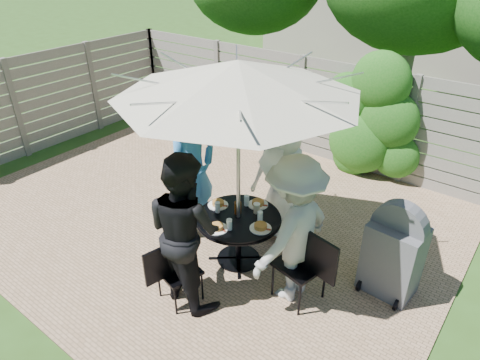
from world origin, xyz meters
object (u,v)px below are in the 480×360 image
Objects in this scene: person_right at (294,231)px; glass_right at (260,217)px; person_left at (193,173)px; bbq_grill at (394,253)px; plate_front at (217,228)px; umbrella at (238,78)px; bicycle at (218,112)px; patio_table at (238,230)px; chair_front at (179,283)px; chair_left at (189,215)px; glass_back at (247,200)px; person_back at (282,177)px; chair_right at (300,278)px; person_front at (185,230)px; plate_left at (218,204)px; syrup_jug at (238,208)px; chair_back at (286,212)px; plate_back at (258,203)px; glass_left at (217,207)px; glass_front at (229,224)px; coffee_cup at (257,209)px; plate_right at (261,227)px.

person_right is 12.71× the size of glass_right.
person_left is 2.64m from bbq_grill.
person_left is at bearing 150.21° from plate_front.
umbrella is 1.45× the size of bicycle.
chair_front reaches higher than patio_table.
glass_back is at bearing 18.32° from chair_left.
patio_table is 0.93m from person_back.
person_right is 12.71× the size of glass_back.
person_back is at bearing -35.20° from chair_right.
person_back is 0.79m from glass_right.
glass_back is at bearing -84.50° from person_front.
chair_front is at bearing -96.45° from umbrella.
plate_left is 0.31m from syrup_jug.
chair_back is 6.70× the size of glass_back.
chair_back is 3.48m from bicycle.
plate_back is at bearing 83.66° from patio_table.
chair_front reaches higher than glass_back.
chair_back reaches higher than glass_left.
umbrella is at bearing -74.34° from glass_back.
person_left is at bearing -162.90° from plate_back.
patio_table is 0.94m from person_front.
person_front is at bearing -136.53° from bbq_grill.
chair_back is 1.20m from glass_left.
person_back is (0.09, 0.82, 0.43)m from patio_table.
chair_front is (-0.22, -1.92, -0.03)m from chair_back.
patio_table is 0.98m from chair_right.
person_back is 1.67m from bbq_grill.
glass_front is 1.89m from bbq_grill.
person_front is 1.11m from glass_back.
person_back is 0.93× the size of person_left.
bbq_grill is (2.54, 0.56, -0.42)m from person_left.
person_right is 6.84× the size of plate_front.
coffee_cup is (-0.15, 0.13, -0.01)m from glass_right.
glass_back is 0.88× the size of syrup_jug.
plate_back is at bearing 6.89° from chair_front.
glass_back is 0.40m from glass_right.
plate_right is at bearing 1.51° from chair_left.
bicycle is (-2.67, 3.72, -0.39)m from person_front.
patio_table is 1.35× the size of chair_front.
coffee_cup is at bearing -80.69° from person_back.
glass_right is (0.16, -0.88, 0.47)m from chair_back.
plate_left is at bearing 173.66° from umbrella.
plate_back is (0.13, 1.18, -0.22)m from person_front.
chair_front is at bearing -91.53° from glass_back.
person_right reaches higher than chair_front.
chair_back is at bearing -90.01° from person_front.
bicycle is (-1.94, 2.81, -0.44)m from person_left.
coffee_cup is (0.23, 1.17, 0.48)m from chair_front.
person_front reaches higher than syrup_jug.
bicycle is at bearing -116.83° from chair_back.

